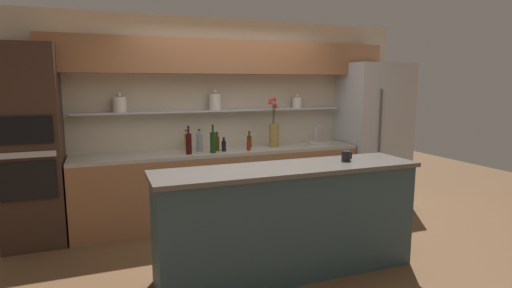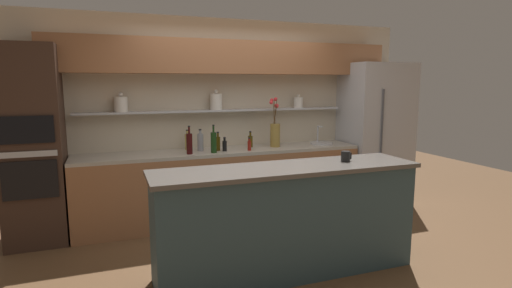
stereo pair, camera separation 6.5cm
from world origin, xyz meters
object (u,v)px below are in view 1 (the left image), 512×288
(oven_tower, at_px, (31,147))
(flower_vase, at_px, (274,132))
(bottle_wine_6, at_px, (213,142))
(bottle_sauce_4, at_px, (249,145))
(coffee_mug, at_px, (346,156))
(bottle_wine_2, at_px, (189,143))
(bottle_spirit_7, at_px, (186,141))
(bottle_spirit_5, at_px, (199,142))
(bottle_oil_0, at_px, (217,143))
(refrigerator, at_px, (373,134))
(bottle_sauce_1, at_px, (224,145))
(bottle_oil_3, at_px, (249,141))
(sink_fixture, at_px, (320,142))

(oven_tower, bearing_deg, flower_vase, -0.03)
(bottle_wine_6, bearing_deg, bottle_sauce_4, 1.45)
(flower_vase, height_order, coffee_mug, flower_vase)
(bottle_wine_2, xyz_separation_m, bottle_spirit_7, (0.04, 0.33, -0.02))
(bottle_wine_2, bearing_deg, bottle_spirit_5, 45.76)
(bottle_oil_0, distance_m, bottle_wine_2, 0.40)
(bottle_spirit_5, relative_size, bottle_spirit_7, 1.07)
(flower_vase, relative_size, bottle_spirit_5, 2.39)
(oven_tower, xyz_separation_m, coffee_mug, (2.91, -1.63, -0.02))
(refrigerator, distance_m, bottle_sauce_1, 2.30)
(bottle_wine_2, height_order, bottle_oil_3, bottle_wine_2)
(bottle_sauce_4, bearing_deg, bottle_spirit_5, 162.45)
(sink_fixture, xyz_separation_m, bottle_sauce_4, (-1.13, -0.17, 0.05))
(flower_vase, distance_m, bottle_wine_6, 0.90)
(coffee_mug, bearing_deg, flower_vase, 91.81)
(bottle_oil_0, bearing_deg, refrigerator, -0.06)
(refrigerator, xyz_separation_m, flower_vase, (-1.57, 0.04, 0.09))
(flower_vase, relative_size, bottle_spirit_7, 2.56)
(bottle_sauce_1, bearing_deg, coffee_mug, -62.98)
(bottle_oil_3, distance_m, coffee_mug, 1.75)
(bottle_wine_2, relative_size, bottle_wine_6, 0.99)
(bottle_spirit_7, bearing_deg, bottle_oil_0, -31.30)
(oven_tower, relative_size, coffee_mug, 20.15)
(bottle_wine_6, height_order, coffee_mug, bottle_wine_6)
(sink_fixture, height_order, bottle_spirit_7, bottle_spirit_7)
(oven_tower, bearing_deg, coffee_mug, -29.16)
(bottle_wine_2, height_order, coffee_mug, bottle_wine_2)
(bottle_sauce_4, bearing_deg, bottle_oil_0, 161.45)
(flower_vase, height_order, bottle_oil_0, flower_vase)
(bottle_sauce_4, xyz_separation_m, bottle_spirit_7, (-0.72, 0.34, 0.04))
(bottle_sauce_1, relative_size, bottle_oil_3, 0.83)
(bottle_wine_2, relative_size, bottle_spirit_5, 1.24)
(oven_tower, xyz_separation_m, bottle_wine_2, (1.68, -0.15, -0.04))
(oven_tower, height_order, bottle_oil_3, oven_tower)
(refrigerator, relative_size, bottle_wine_2, 5.99)
(flower_vase, bearing_deg, bottle_oil_3, 164.64)
(oven_tower, bearing_deg, bottle_oil_0, -0.94)
(bottle_oil_3, bearing_deg, flower_vase, -15.36)
(bottle_oil_3, distance_m, bottle_spirit_7, 0.83)
(oven_tower, relative_size, sink_fixture, 6.99)
(refrigerator, relative_size, bottle_sauce_1, 11.54)
(refrigerator, distance_m, oven_tower, 4.44)
(coffee_mug, bearing_deg, sink_fixture, 68.01)
(oven_tower, height_order, bottle_sauce_1, oven_tower)
(bottle_spirit_5, bearing_deg, bottle_sauce_1, -24.38)
(bottle_wine_6, bearing_deg, bottle_oil_0, 56.65)
(bottle_sauce_1, bearing_deg, bottle_sauce_4, -10.86)
(bottle_spirit_7, bearing_deg, sink_fixture, -5.09)
(bottle_sauce_1, xyz_separation_m, bottle_sauce_4, (0.31, -0.06, -0.00))
(bottle_sauce_4, distance_m, bottle_spirit_5, 0.62)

